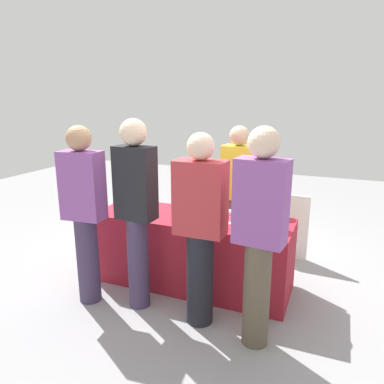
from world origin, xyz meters
name	(u,v)px	position (x,y,z in m)	size (l,w,h in m)	color
ground_plane	(192,283)	(0.00, 0.00, 0.00)	(12.00, 12.00, 0.00)	gray
tasting_table	(192,251)	(0.00, 0.00, 0.36)	(1.95, 0.66, 0.72)	maroon
wine_bottle_0	(183,201)	(-0.15, 0.13, 0.83)	(0.07, 0.07, 0.29)	black
wine_bottle_1	(192,201)	(-0.06, 0.15, 0.84)	(0.08, 0.08, 0.32)	black
wine_bottle_2	(246,209)	(0.52, 0.09, 0.84)	(0.08, 0.08, 0.32)	black
wine_bottle_3	(262,209)	(0.65, 0.16, 0.83)	(0.07, 0.07, 0.31)	black
wine_glass_0	(198,210)	(0.10, -0.09, 0.83)	(0.07, 0.07, 0.15)	silver
wine_glass_1	(230,214)	(0.40, -0.05, 0.82)	(0.07, 0.07, 0.14)	silver
wine_glass_2	(240,218)	(0.53, -0.17, 0.83)	(0.07, 0.07, 0.15)	silver
wine_glass_3	(257,221)	(0.68, -0.17, 0.82)	(0.06, 0.06, 0.13)	silver
ice_bucket	(267,216)	(0.74, -0.03, 0.83)	(0.19, 0.19, 0.21)	silver
server_pouring	(238,191)	(0.29, 0.61, 0.87)	(0.37, 0.23, 1.57)	brown
guest_0	(84,209)	(-0.77, -0.65, 0.90)	(0.38, 0.23, 1.63)	#3F3351
guest_1	(136,206)	(-0.29, -0.55, 0.95)	(0.35, 0.23, 1.69)	#3F3351
guest_2	(200,225)	(0.31, -0.58, 0.87)	(0.41, 0.22, 1.61)	black
guest_3	(260,231)	(0.81, -0.68, 0.92)	(0.39, 0.24, 1.68)	brown
menu_board	(282,226)	(0.73, 1.03, 0.39)	(0.60, 0.03, 0.77)	white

